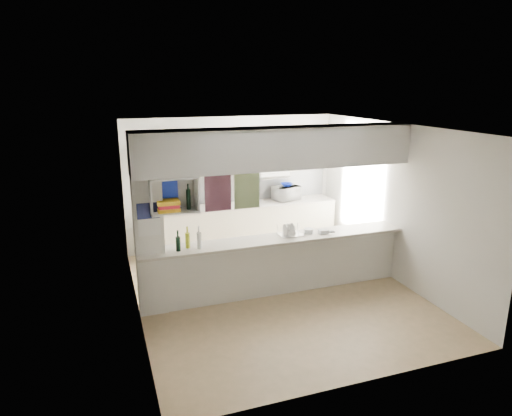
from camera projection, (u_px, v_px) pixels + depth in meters
name	position (u px, v px, depth m)	size (l,w,h in m)	color
floor	(276.00, 293.00, 7.22)	(4.80, 4.80, 0.00)	#937B55
ceiling	(278.00, 127.00, 6.54)	(4.80, 4.80, 0.00)	white
wall_back	(232.00, 183.00, 9.06)	(4.20, 4.20, 0.00)	silver
wall_left	(134.00, 228.00, 6.21)	(4.80, 4.80, 0.00)	silver
wall_right	(394.00, 203.00, 7.54)	(4.80, 4.80, 0.00)	silver
servery_partition	(266.00, 192.00, 6.73)	(4.20, 0.50, 2.60)	silver
cubby_shelf	(172.00, 197.00, 6.22)	(0.65, 0.35, 0.50)	white
kitchen_run	(244.00, 208.00, 9.00)	(3.60, 0.63, 2.24)	beige
microwave	(286.00, 193.00, 9.23)	(0.52, 0.35, 0.29)	white
bowl	(287.00, 185.00, 9.20)	(0.24, 0.24, 0.06)	#0D2198
dish_rack	(291.00, 230.00, 7.09)	(0.37, 0.28, 0.20)	silver
cup	(292.00, 234.00, 6.97)	(0.12, 0.12, 0.10)	white
wine_bottles	(189.00, 241.00, 6.48)	(0.37, 0.15, 0.33)	black
plastic_tubs	(315.00, 231.00, 7.18)	(0.49, 0.23, 0.07)	silver
utensil_jar	(210.00, 203.00, 8.76)	(0.09, 0.09, 0.13)	black
knife_block	(224.00, 199.00, 8.86)	(0.11, 0.09, 0.22)	brown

